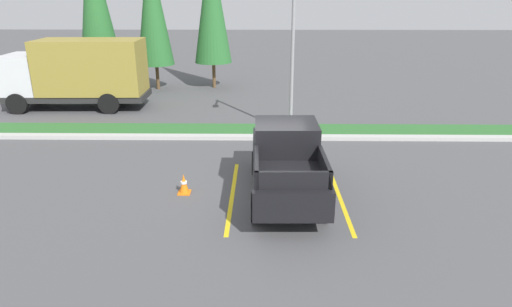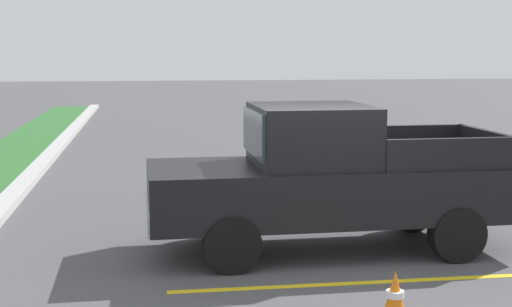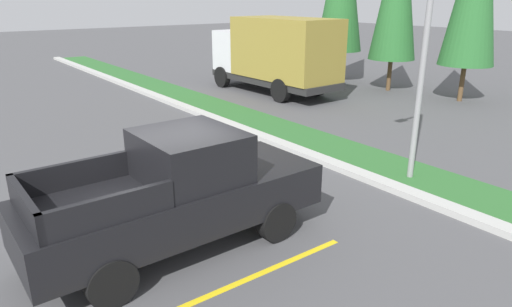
# 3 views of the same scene
# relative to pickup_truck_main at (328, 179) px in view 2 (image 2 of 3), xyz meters

# --- Properties ---
(ground_plane) EXTENTS (120.00, 120.00, 0.00)m
(ground_plane) POSITION_rel_pickup_truck_main_xyz_m (-0.67, 0.14, -1.04)
(ground_plane) COLOR #4C4C4F
(parking_line_near) EXTENTS (0.12, 4.80, 0.01)m
(parking_line_near) POSITION_rel_pickup_truck_main_xyz_m (-1.55, -0.05, -1.04)
(parking_line_near) COLOR yellow
(parking_line_near) RESTS_ON ground
(parking_line_far) EXTENTS (0.12, 4.80, 0.01)m
(parking_line_far) POSITION_rel_pickup_truck_main_xyz_m (1.55, -0.05, -1.04)
(parking_line_far) COLOR yellow
(parking_line_far) RESTS_ON ground
(pickup_truck_main) EXTENTS (2.04, 5.26, 2.10)m
(pickup_truck_main) POSITION_rel_pickup_truck_main_xyz_m (0.00, 0.00, 0.00)
(pickup_truck_main) COLOR black
(pickup_truck_main) RESTS_ON ground
(traffic_cone) EXTENTS (0.36, 0.36, 0.60)m
(traffic_cone) POSITION_rel_pickup_truck_main_xyz_m (-2.96, 0.02, -0.75)
(traffic_cone) COLOR orange
(traffic_cone) RESTS_ON ground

